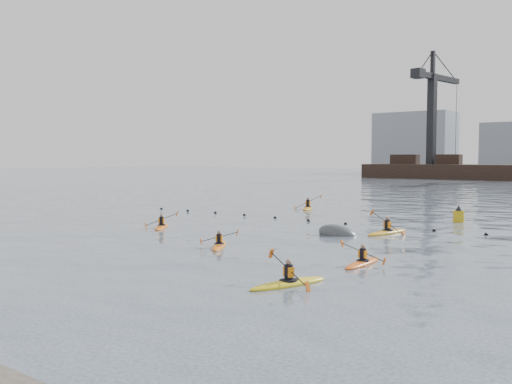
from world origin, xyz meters
TOP-DOWN VIEW (x-y plane):
  - ground at (0.00, 0.00)m, footprint 400.00×400.00m
  - float_line at (-0.50, 22.53)m, footprint 33.24×0.73m
  - kayaker_0 at (-0.00, 10.07)m, footprint 2.04×2.82m
  - kayaker_1 at (7.36, 5.12)m, footprint 2.22×3.36m
  - kayaker_2 at (-7.83, 13.62)m, footprint 2.39×2.98m
  - kayaker_3 at (5.03, 19.74)m, footprint 2.51×3.69m
  - kayaker_4 at (7.87, 10.17)m, footprint 2.08×3.05m
  - kayaker_5 at (-6.75, 30.37)m, footprint 2.40×3.63m
  - mooring_buoy at (2.93, 17.45)m, footprint 2.86×2.17m
  - nav_buoy at (6.84, 28.18)m, footprint 0.74×0.74m

SIDE VIEW (x-z plane):
  - ground at x=0.00m, z-range 0.00..0.00m
  - mooring_buoy at x=2.93m, z-range -0.82..0.82m
  - float_line at x=-0.50m, z-range -0.09..0.15m
  - kayaker_0 at x=0.00m, z-range -0.42..0.60m
  - kayaker_4 at x=7.87m, z-range -0.45..0.64m
  - kayaker_2 at x=-7.83m, z-range -0.51..0.70m
  - kayaker_1 at x=7.36m, z-range -0.54..0.74m
  - kayaker_3 at x=5.03m, z-range -0.63..0.85m
  - kayaker_5 at x=-6.75m, z-range -0.63..0.85m
  - nav_buoy at x=6.84m, z-range -0.27..1.09m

